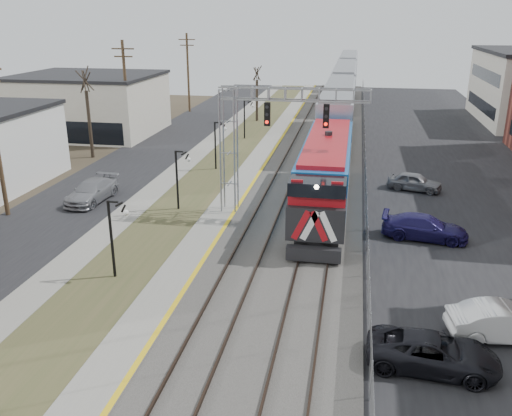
# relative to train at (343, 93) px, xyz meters

# --- Properties ---
(street_west) EXTENTS (7.00, 120.00, 0.04)m
(street_west) POSITION_rel_train_xyz_m (-17.00, -30.39, -2.90)
(street_west) COLOR black
(street_west) RESTS_ON ground
(sidewalk) EXTENTS (2.00, 120.00, 0.08)m
(sidewalk) POSITION_rel_train_xyz_m (-12.50, -30.39, -2.88)
(sidewalk) COLOR gray
(sidewalk) RESTS_ON ground
(grass_median) EXTENTS (4.00, 120.00, 0.06)m
(grass_median) POSITION_rel_train_xyz_m (-9.50, -30.39, -2.89)
(grass_median) COLOR #3F4625
(grass_median) RESTS_ON ground
(platform) EXTENTS (2.00, 120.00, 0.24)m
(platform) POSITION_rel_train_xyz_m (-6.50, -30.39, -2.80)
(platform) COLOR gray
(platform) RESTS_ON ground
(ballast_bed) EXTENTS (8.00, 120.00, 0.20)m
(ballast_bed) POSITION_rel_train_xyz_m (-1.50, -30.39, -2.82)
(ballast_bed) COLOR #595651
(ballast_bed) RESTS_ON ground
(parking_lot) EXTENTS (16.00, 120.00, 0.04)m
(parking_lot) POSITION_rel_train_xyz_m (10.50, -30.39, -2.90)
(parking_lot) COLOR black
(parking_lot) RESTS_ON ground
(platform_edge) EXTENTS (0.24, 120.00, 0.01)m
(platform_edge) POSITION_rel_train_xyz_m (-5.62, -30.39, -2.67)
(platform_edge) COLOR gold
(platform_edge) RESTS_ON platform
(track_near) EXTENTS (1.58, 120.00, 0.15)m
(track_near) POSITION_rel_train_xyz_m (-3.50, -30.39, -2.64)
(track_near) COLOR #2D2119
(track_near) RESTS_ON ballast_bed
(track_far) EXTENTS (1.58, 120.00, 0.15)m
(track_far) POSITION_rel_train_xyz_m (-0.00, -30.39, -2.64)
(track_far) COLOR #2D2119
(track_far) RESTS_ON ballast_bed
(train) EXTENTS (3.00, 85.85, 5.33)m
(train) POSITION_rel_train_xyz_m (0.00, 0.00, 0.00)
(train) COLOR #155EAD
(train) RESTS_ON ground
(signal_gantry) EXTENTS (9.00, 1.07, 8.15)m
(signal_gantry) POSITION_rel_train_xyz_m (-4.28, -37.40, 2.67)
(signal_gantry) COLOR gray
(signal_gantry) RESTS_ON ground
(lampposts) EXTENTS (0.14, 62.14, 4.00)m
(lampposts) POSITION_rel_train_xyz_m (-9.50, -47.10, -0.92)
(lampposts) COLOR black
(lampposts) RESTS_ON ground
(fence) EXTENTS (0.04, 120.00, 1.60)m
(fence) POSITION_rel_train_xyz_m (2.70, -30.39, -2.12)
(fence) COLOR gray
(fence) RESTS_ON ground
(bare_trees) EXTENTS (12.30, 42.30, 5.95)m
(bare_trees) POSITION_rel_train_xyz_m (-18.16, -26.48, -0.22)
(bare_trees) COLOR #382D23
(bare_trees) RESTS_ON ground
(car_lot_b) EXTENTS (4.58, 2.15, 1.45)m
(car_lot_b) POSITION_rel_train_xyz_m (7.97, -49.69, -2.19)
(car_lot_b) COLOR silver
(car_lot_b) RESTS_ON ground
(car_lot_c) EXTENTS (4.89, 2.55, 1.31)m
(car_lot_c) POSITION_rel_train_xyz_m (4.94, -52.19, -2.26)
(car_lot_c) COLOR black
(car_lot_c) RESTS_ON ground
(car_lot_d) EXTENTS (5.01, 2.53, 1.39)m
(car_lot_d) POSITION_rel_train_xyz_m (5.97, -39.68, -2.22)
(car_lot_d) COLOR #1B164E
(car_lot_d) RESTS_ON ground
(car_lot_e) EXTENTS (4.14, 2.57, 1.31)m
(car_lot_e) POSITION_rel_train_xyz_m (6.25, -30.39, -2.26)
(car_lot_e) COLOR slate
(car_lot_e) RESTS_ON ground
(car_street_b) EXTENTS (2.33, 5.08, 1.44)m
(car_street_b) POSITION_rel_train_xyz_m (-15.86, -36.90, -2.20)
(car_street_b) COLOR gray
(car_street_b) RESTS_ON ground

